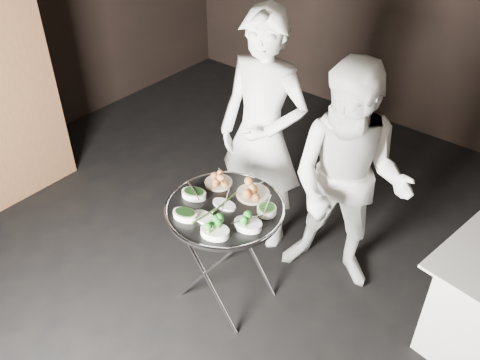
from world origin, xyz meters
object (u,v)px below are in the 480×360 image
Objects in this scene: tray_stand at (226,250)px; waiter_left at (263,136)px; waiter_right at (348,184)px; serving_tray at (225,208)px.

waiter_left is at bearing 108.58° from tray_stand.
waiter_right reaches higher than tray_stand.
serving_tray is at bearing -79.33° from waiter_left.
waiter_right is (0.72, -0.02, -0.08)m from waiter_left.
tray_stand is 0.87m from waiter_left.
waiter_right is at bearing 53.80° from serving_tray.
waiter_right reaches higher than serving_tray.
tray_stand is 0.36m from serving_tray.
waiter_left is 1.09× the size of waiter_right.
tray_stand is at bearing -141.01° from waiter_right.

